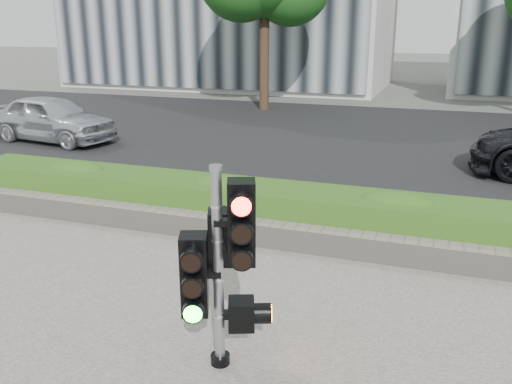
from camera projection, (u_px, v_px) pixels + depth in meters
ground at (237, 310)px, 6.20m from camera, size 120.00×120.00×0.00m
road at (365, 140)px, 15.21m from camera, size 60.00×13.00×0.02m
curb at (305, 217)px, 9.02m from camera, size 60.00×0.25×0.12m
stone_wall at (284, 236)px, 7.85m from camera, size 12.00×0.32×0.34m
hedge at (296, 211)px, 8.39m from camera, size 12.00×1.00×0.68m
traffic_signal at (221, 258)px, 4.89m from camera, size 0.71×0.63×1.96m
car_silver at (52, 118)px, 14.86m from camera, size 3.90×1.99×1.27m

